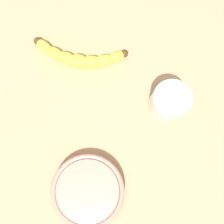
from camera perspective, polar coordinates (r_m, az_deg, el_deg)
wooden_tabletop at (r=72.96cm, az=-1.91°, el=6.05°), size 120.00×120.00×3.00cm
banana at (r=71.89cm, az=-6.71°, el=11.02°), size 15.69×19.78×3.56cm
smoothie_glass at (r=67.62cm, az=11.47°, el=2.04°), size 8.77×8.77×8.51cm
ceramic_bowl at (r=67.61cm, az=-4.91°, el=-15.63°), size 16.94×16.94×3.86cm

